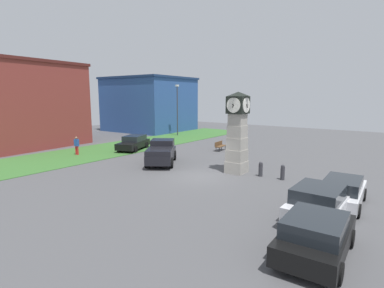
{
  "coord_description": "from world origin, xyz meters",
  "views": [
    {
      "loc": [
        -16.21,
        -11.2,
        5.38
      ],
      "look_at": [
        0.94,
        1.41,
        1.98
      ],
      "focal_mm": 28.0,
      "sensor_mm": 36.0,
      "label": 1
    }
  ],
  "objects_px": {
    "pickup_truck": "(161,152)",
    "bollard_near_tower": "(261,169)",
    "clock_tower": "(237,133)",
    "street_lamp_near_road": "(177,107)",
    "car_by_building": "(343,191)",
    "car_far_lot": "(134,143)",
    "pedestrian_near_bench": "(77,145)",
    "bollard_mid_row": "(283,172)",
    "car_navy_sedan": "(316,235)",
    "bench": "(220,145)",
    "car_near_tower": "(319,203)"
  },
  "relations": [
    {
      "from": "bollard_mid_row",
      "to": "bollard_near_tower",
      "type": "bearing_deg",
      "value": 90.62
    },
    {
      "from": "pedestrian_near_bench",
      "to": "car_near_tower",
      "type": "bearing_deg",
      "value": -95.96
    },
    {
      "from": "bollard_mid_row",
      "to": "bench",
      "type": "bearing_deg",
      "value": 52.54
    },
    {
      "from": "bench",
      "to": "street_lamp_near_road",
      "type": "height_order",
      "value": "street_lamp_near_road"
    },
    {
      "from": "car_near_tower",
      "to": "bench",
      "type": "xyz_separation_m",
      "value": [
        12.13,
        12.31,
        -0.28
      ]
    },
    {
      "from": "clock_tower",
      "to": "bollard_mid_row",
      "type": "xyz_separation_m",
      "value": [
        0.14,
        -3.29,
        -2.33
      ]
    },
    {
      "from": "street_lamp_near_road",
      "to": "car_by_building",
      "type": "bearing_deg",
      "value": -124.25
    },
    {
      "from": "car_near_tower",
      "to": "street_lamp_near_road",
      "type": "xyz_separation_m",
      "value": [
        18.64,
        23.07,
        3.17
      ]
    },
    {
      "from": "car_by_building",
      "to": "pickup_truck",
      "type": "bearing_deg",
      "value": 82.92
    },
    {
      "from": "clock_tower",
      "to": "pickup_truck",
      "type": "distance_m",
      "value": 6.61
    },
    {
      "from": "clock_tower",
      "to": "bench",
      "type": "distance_m",
      "value": 9.1
    },
    {
      "from": "clock_tower",
      "to": "car_far_lot",
      "type": "bearing_deg",
      "value": 80.86
    },
    {
      "from": "street_lamp_near_road",
      "to": "car_far_lot",
      "type": "bearing_deg",
      "value": -162.94
    },
    {
      "from": "pickup_truck",
      "to": "pedestrian_near_bench",
      "type": "bearing_deg",
      "value": 103.07
    },
    {
      "from": "pickup_truck",
      "to": "bollard_near_tower",
      "type": "bearing_deg",
      "value": -82.19
    },
    {
      "from": "car_near_tower",
      "to": "car_far_lot",
      "type": "xyz_separation_m",
      "value": [
        7.32,
        19.6,
        -0.06
      ]
    },
    {
      "from": "bollard_near_tower",
      "to": "car_navy_sedan",
      "type": "xyz_separation_m",
      "value": [
        -8.56,
        -5.71,
        0.25
      ]
    },
    {
      "from": "bollard_mid_row",
      "to": "car_navy_sedan",
      "type": "distance_m",
      "value": 9.55
    },
    {
      "from": "clock_tower",
      "to": "street_lamp_near_road",
      "type": "relative_size",
      "value": 0.82
    },
    {
      "from": "bollard_mid_row",
      "to": "pickup_truck",
      "type": "height_order",
      "value": "pickup_truck"
    },
    {
      "from": "car_navy_sedan",
      "to": "pickup_truck",
      "type": "relative_size",
      "value": 0.84
    },
    {
      "from": "bollard_near_tower",
      "to": "car_near_tower",
      "type": "bearing_deg",
      "value": -136.86
    },
    {
      "from": "bollard_near_tower",
      "to": "car_by_building",
      "type": "bearing_deg",
      "value": -116.7
    },
    {
      "from": "bollard_mid_row",
      "to": "street_lamp_near_road",
      "type": "bearing_deg",
      "value": 55.87
    },
    {
      "from": "car_far_lot",
      "to": "bench",
      "type": "xyz_separation_m",
      "value": [
        4.81,
        -7.28,
        -0.22
      ]
    },
    {
      "from": "car_by_building",
      "to": "bench",
      "type": "xyz_separation_m",
      "value": [
        9.53,
        12.81,
        -0.21
      ]
    },
    {
      "from": "car_far_lot",
      "to": "pedestrian_near_bench",
      "type": "xyz_separation_m",
      "value": [
        -5.05,
        2.12,
        0.25
      ]
    },
    {
      "from": "car_near_tower",
      "to": "pickup_truck",
      "type": "xyz_separation_m",
      "value": [
        4.28,
        13.06,
        0.13
      ]
    },
    {
      "from": "pickup_truck",
      "to": "car_by_building",
      "type": "bearing_deg",
      "value": -97.08
    },
    {
      "from": "street_lamp_near_road",
      "to": "bench",
      "type": "bearing_deg",
      "value": -121.2
    },
    {
      "from": "car_far_lot",
      "to": "street_lamp_near_road",
      "type": "bearing_deg",
      "value": 17.06
    },
    {
      "from": "bench",
      "to": "car_by_building",
      "type": "bearing_deg",
      "value": -126.65
    },
    {
      "from": "bench",
      "to": "pedestrian_near_bench",
      "type": "distance_m",
      "value": 13.63
    },
    {
      "from": "bench",
      "to": "car_navy_sedan",
      "type": "bearing_deg",
      "value": -139.72
    },
    {
      "from": "bollard_mid_row",
      "to": "pickup_truck",
      "type": "distance_m",
      "value": 9.61
    },
    {
      "from": "pickup_truck",
      "to": "pedestrian_near_bench",
      "type": "height_order",
      "value": "pickup_truck"
    },
    {
      "from": "car_by_building",
      "to": "pickup_truck",
      "type": "relative_size",
      "value": 0.87
    },
    {
      "from": "street_lamp_near_road",
      "to": "bollard_mid_row",
      "type": "bearing_deg",
      "value": -124.13
    },
    {
      "from": "car_navy_sedan",
      "to": "bollard_mid_row",
      "type": "bearing_deg",
      "value": 26.04
    },
    {
      "from": "car_near_tower",
      "to": "bench",
      "type": "relative_size",
      "value": 2.61
    },
    {
      "from": "car_by_building",
      "to": "bollard_near_tower",
      "type": "bearing_deg",
      "value": 63.3
    },
    {
      "from": "car_navy_sedan",
      "to": "bench",
      "type": "relative_size",
      "value": 2.6
    },
    {
      "from": "bollard_near_tower",
      "to": "car_near_tower",
      "type": "height_order",
      "value": "car_near_tower"
    },
    {
      "from": "car_by_building",
      "to": "car_far_lot",
      "type": "distance_m",
      "value": 20.64
    },
    {
      "from": "bollard_mid_row",
      "to": "pedestrian_near_bench",
      "type": "xyz_separation_m",
      "value": [
        -3.13,
        18.19,
        0.48
      ]
    },
    {
      "from": "clock_tower",
      "to": "pickup_truck",
      "type": "xyz_separation_m",
      "value": [
        -0.98,
        6.25,
        -1.92
      ]
    },
    {
      "from": "bench",
      "to": "car_near_tower",
      "type": "bearing_deg",
      "value": -134.56
    },
    {
      "from": "bench",
      "to": "street_lamp_near_road",
      "type": "bearing_deg",
      "value": 58.8
    },
    {
      "from": "car_near_tower",
      "to": "street_lamp_near_road",
      "type": "relative_size",
      "value": 0.62
    },
    {
      "from": "bollard_near_tower",
      "to": "bench",
      "type": "xyz_separation_m",
      "value": [
        6.75,
        7.27,
        0.01
      ]
    }
  ]
}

